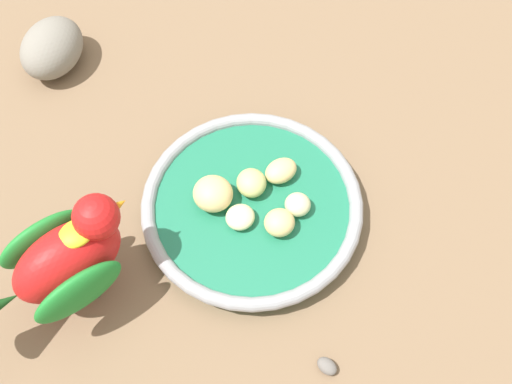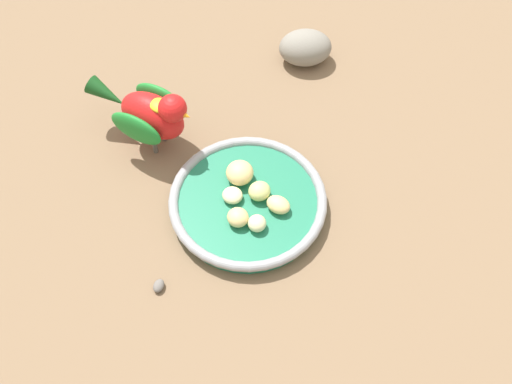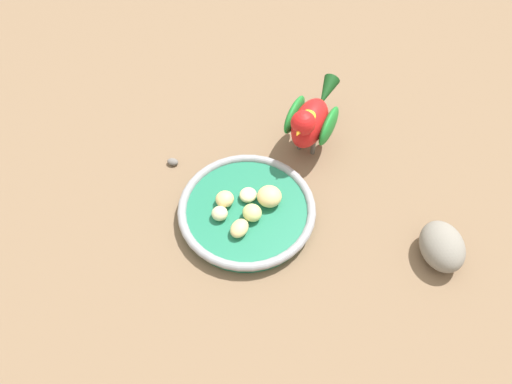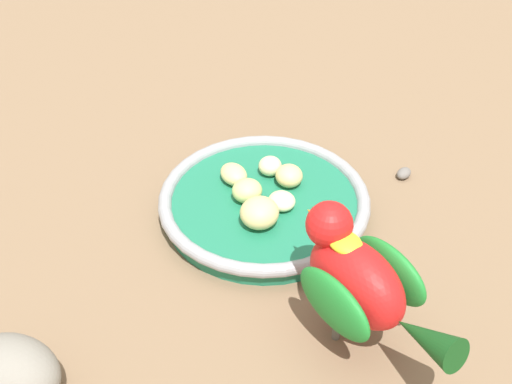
{
  "view_description": "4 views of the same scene",
  "coord_description": "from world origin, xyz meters",
  "views": [
    {
      "loc": [
        0.26,
        0.13,
        0.55
      ],
      "look_at": [
        0.02,
        -0.02,
        0.04
      ],
      "focal_mm": 43.49,
      "sensor_mm": 36.0,
      "label": 1
    },
    {
      "loc": [
        -0.07,
        0.48,
        0.81
      ],
      "look_at": [
        0.01,
        -0.01,
        0.06
      ],
      "focal_mm": 48.84,
      "sensor_mm": 36.0,
      "label": 2
    },
    {
      "loc": [
        -0.41,
        -0.09,
        0.68
      ],
      "look_at": [
        0.03,
        -0.04,
        0.06
      ],
      "focal_mm": 35.84,
      "sensor_mm": 36.0,
      "label": 3
    },
    {
      "loc": [
        0.34,
        -0.49,
        0.49
      ],
      "look_at": [
        0.04,
        -0.06,
        0.05
      ],
      "focal_mm": 51.0,
      "sensor_mm": 36.0,
      "label": 4
    }
  ],
  "objects": [
    {
      "name": "ground_plane",
      "position": [
        0.0,
        0.0,
        0.0
      ],
      "size": [
        4.0,
        4.0,
        0.0
      ],
      "primitive_type": "plane",
      "color": "#7A6047"
    },
    {
      "name": "apple_piece_0",
      "position": [
        0.05,
        -0.03,
        0.03
      ],
      "size": [
        0.04,
        0.04,
        0.02
      ],
      "primitive_type": "ellipsoid",
      "rotation": [
        0.0,
        0.0,
        5.9
      ],
      "color": "beige",
      "rests_on": "feeding_bowl"
    },
    {
      "name": "apple_piece_5",
      "position": [
        0.01,
        0.01,
        0.03
      ],
      "size": [
        0.03,
        0.03,
        0.02
      ],
      "primitive_type": "ellipsoid",
      "rotation": [
        0.0,
        0.0,
        5.03
      ],
      "color": "beige",
      "rests_on": "feeding_bowl"
    },
    {
      "name": "apple_piece_2",
      "position": [
        -0.02,
        -0.02,
        0.03
      ],
      "size": [
        0.04,
        0.04,
        0.02
      ],
      "primitive_type": "ellipsoid",
      "rotation": [
        0.0,
        0.0,
        2.75
      ],
      "color": "#E5C67F",
      "rests_on": "feeding_bowl"
    },
    {
      "name": "feeding_bowl",
      "position": [
        0.03,
        -0.03,
        0.01
      ],
      "size": [
        0.22,
        0.22,
        0.03
      ],
      "color": "#1E7251",
      "rests_on": "ground_plane"
    },
    {
      "name": "parrot",
      "position": [
        0.18,
        -0.11,
        0.07
      ],
      "size": [
        0.17,
        0.1,
        0.12
      ],
      "rotation": [
        0.0,
        0.0,
        2.82
      ],
      "color": "#59544C",
      "rests_on": "ground_plane"
    },
    {
      "name": "pebble_0",
      "position": [
        0.12,
        0.11,
        0.01
      ],
      "size": [
        0.02,
        0.02,
        0.01
      ],
      "primitive_type": "ellipsoid",
      "rotation": [
        0.0,
        0.0,
        4.59
      ],
      "color": "slate",
      "rests_on": "ground_plane"
    },
    {
      "name": "apple_piece_4",
      "position": [
        0.04,
        -0.06,
        0.03
      ],
      "size": [
        0.04,
        0.04,
        0.03
      ],
      "primitive_type": "ellipsoid",
      "rotation": [
        0.0,
        0.0,
        1.58
      ],
      "color": "#E5C67F",
      "rests_on": "feeding_bowl"
    },
    {
      "name": "apple_piece_1",
      "position": [
        0.01,
        -0.04,
        0.03
      ],
      "size": [
        0.04,
        0.04,
        0.02
      ],
      "primitive_type": "ellipsoid",
      "rotation": [
        0.0,
        0.0,
        3.96
      ],
      "color": "#C6D17A",
      "rests_on": "feeding_bowl"
    },
    {
      "name": "rock_large",
      "position": [
        -0.01,
        -0.32,
        0.03
      ],
      "size": [
        0.1,
        0.08,
        0.05
      ],
      "primitive_type": "ellipsoid",
      "rotation": [
        0.0,
        0.0,
        0.24
      ],
      "color": "gray",
      "rests_on": "ground_plane"
    },
    {
      "name": "apple_piece_3",
      "position": [
        0.03,
        0.01,
        0.03
      ],
      "size": [
        0.04,
        0.04,
        0.02
      ],
      "primitive_type": "ellipsoid",
      "rotation": [
        0.0,
        0.0,
        5.63
      ],
      "color": "#E5C67F",
      "rests_on": "feeding_bowl"
    }
  ]
}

